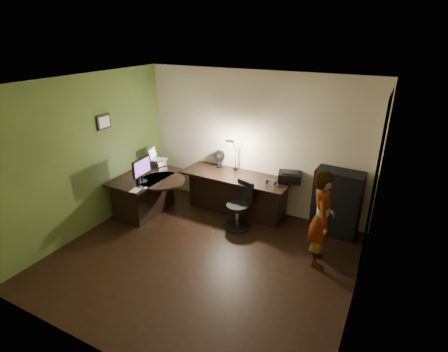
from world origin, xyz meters
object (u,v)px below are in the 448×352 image
at_px(desk_left, 146,194).
at_px(office_chair, 238,206).
at_px(cabinet, 337,203).
at_px(monitor, 141,173).
at_px(person, 321,219).
at_px(desk_right, 236,194).

xyz_separation_m(desk_left, office_chair, (1.82, 0.30, 0.04)).
distance_m(cabinet, monitor, 3.48).
xyz_separation_m(office_chair, person, (1.53, -0.34, 0.33)).
xyz_separation_m(desk_left, cabinet, (3.40, 0.94, 0.20)).
relative_size(desk_right, office_chair, 2.41).
distance_m(desk_right, monitor, 1.83).
xyz_separation_m(cabinet, office_chair, (-1.58, -0.64, -0.15)).
height_order(cabinet, monitor, cabinet).
distance_m(cabinet, office_chair, 1.71).
bearing_deg(office_chair, desk_left, -151.42).
relative_size(monitor, office_chair, 0.57).
distance_m(monitor, office_chair, 1.83).
height_order(cabinet, office_chair, cabinet).
relative_size(office_chair, person, 0.57).
relative_size(cabinet, office_chair, 1.35).
distance_m(desk_right, cabinet, 1.88).
height_order(desk_left, person, person).
bearing_deg(desk_right, desk_left, -150.53).
bearing_deg(monitor, person, -0.55).
height_order(desk_left, cabinet, cabinet).
xyz_separation_m(desk_left, desk_right, (1.53, 0.81, 0.00)).
height_order(monitor, person, person).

